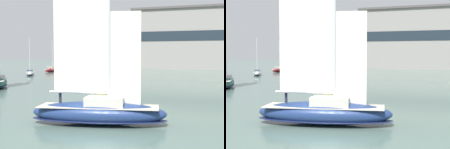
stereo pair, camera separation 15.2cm
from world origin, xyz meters
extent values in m
plane|color=slate|center=(0.00, 0.00, 0.00)|extent=(400.00, 400.00, 0.00)
cube|color=gray|center=(0.69, 89.60, 9.86)|extent=(41.65, 15.38, 19.72)
cube|color=#1E2833|center=(0.69, 81.83, 10.85)|extent=(37.49, 0.10, 3.16)
cube|color=#514C4C|center=(0.69, 89.60, 20.07)|extent=(42.85, 16.58, 0.70)
cylinder|color=brown|center=(-33.88, 82.59, 3.19)|extent=(0.51, 0.51, 6.39)
ellipsoid|color=#336B38|center=(-33.88, 82.59, 8.32)|extent=(5.75, 5.75, 7.03)
ellipsoid|color=navy|center=(0.00, 0.00, 0.84)|extent=(10.18, 4.64, 1.67)
ellipsoid|color=#19234C|center=(0.00, 0.00, 0.38)|extent=(10.28, 4.68, 0.20)
cube|color=beige|center=(0.00, 0.00, 1.32)|extent=(8.93, 3.97, 0.06)
cube|color=beige|center=(0.48, 0.10, 1.70)|extent=(3.08, 2.43, 0.69)
cylinder|color=silver|center=(0.77, 0.16, 7.50)|extent=(0.20, 0.20, 12.28)
cylinder|color=silver|center=(-1.40, -0.28, 2.34)|extent=(4.37, 1.04, 0.17)
cube|color=silver|center=(-1.22, -0.25, 7.37)|extent=(3.99, 0.83, 10.07)
cube|color=silver|center=(1.93, 0.39, 4.73)|extent=(2.12, 0.45, 6.76)
cylinder|color=#232838|center=(-2.96, -0.26, 1.78)|extent=(0.24, 0.24, 0.85)
cylinder|color=#1E4CA5|center=(-2.96, -0.26, 2.53)|extent=(0.40, 0.40, 0.65)
sphere|color=tan|center=(-2.96, -0.26, 2.97)|extent=(0.24, 0.24, 0.24)
ellipsoid|color=maroon|center=(-36.16, 55.65, 0.54)|extent=(1.89, 6.36, 1.08)
ellipsoid|color=#19234C|center=(-36.16, 55.65, 0.24)|extent=(1.91, 6.42, 0.13)
cube|color=silver|center=(-36.16, 55.65, 0.86)|extent=(1.59, 5.60, 0.06)
cube|color=beige|center=(-36.17, 55.97, 1.12)|extent=(1.27, 1.79, 0.44)
cylinder|color=silver|center=(-36.17, 56.16, 4.85)|extent=(0.13, 0.13, 7.91)
cylinder|color=silver|center=(-36.15, 54.73, 1.53)|extent=(0.16, 2.85, 0.11)
cylinder|color=white|center=(-36.15, 54.73, 1.60)|extent=(0.22, 2.57, 0.17)
ellipsoid|color=silver|center=(-33.89, 41.83, 0.53)|extent=(4.77, 6.26, 1.07)
ellipsoid|color=#19234C|center=(-33.89, 41.83, 0.24)|extent=(4.82, 6.32, 0.13)
cube|color=silver|center=(-33.89, 41.83, 0.86)|extent=(4.14, 5.47, 0.06)
cube|color=#333D4C|center=(-33.73, 41.57, 1.10)|extent=(1.96, 2.14, 0.44)
cylinder|color=silver|center=(-33.63, 41.41, 4.80)|extent=(0.13, 0.13, 7.83)
cylinder|color=silver|center=(-34.37, 42.61, 1.51)|extent=(1.57, 2.46, 0.11)
cylinder|color=white|center=(-34.37, 42.61, 1.59)|extent=(1.47, 2.25, 0.17)
cube|color=beige|center=(-23.70, 18.33, 1.51)|extent=(2.77, 2.98, 0.61)
cube|color=white|center=(-24.43, 19.43, 4.21)|extent=(1.08, 1.62, 6.00)
cylinder|color=yellow|center=(-6.16, 16.65, 0.48)|extent=(1.27, 1.27, 0.95)
cone|color=yellow|center=(-6.16, 16.65, 1.54)|extent=(0.95, 0.95, 1.17)
sphere|color=#F2F266|center=(-6.16, 16.65, 2.20)|extent=(0.16, 0.16, 0.16)
camera|label=1|loc=(8.25, -20.75, 5.13)|focal=50.00mm
camera|label=2|loc=(8.40, -20.70, 5.13)|focal=50.00mm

